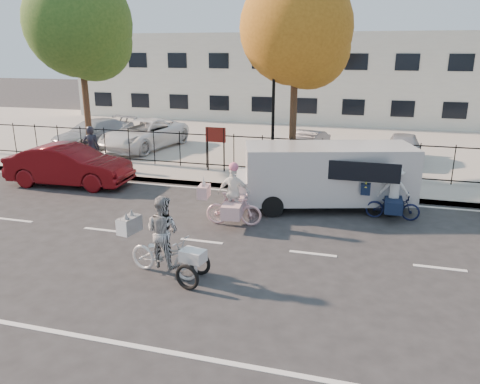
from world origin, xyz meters
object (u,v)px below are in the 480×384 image
(lamppost, at_px, (273,100))
(pedestrian, at_px, (92,148))
(unicorn_bike, at_px, (233,202))
(lot_car_a, at_px, (94,134))
(white_van, at_px, (325,173))
(lot_car_d, at_px, (403,148))
(lot_car_c, at_px, (305,145))
(lot_car_b, at_px, (144,134))
(zebra_trike, at_px, (164,245))
(bull_bike, at_px, (393,198))
(red_sedan, at_px, (69,165))

(lamppost, bearing_deg, pedestrian, -171.82)
(unicorn_bike, height_order, lot_car_a, unicorn_bike)
(white_van, bearing_deg, unicorn_bike, -151.75)
(lot_car_d, bearing_deg, lot_car_a, -172.79)
(unicorn_bike, xyz_separation_m, pedestrian, (-7.38, 4.31, 0.35))
(lot_car_c, bearing_deg, unicorn_bike, -81.44)
(white_van, bearing_deg, lot_car_a, 137.52)
(lot_car_b, bearing_deg, zebra_trike, -51.53)
(zebra_trike, height_order, pedestrian, pedestrian)
(bull_bike, bearing_deg, lot_car_b, 59.40)
(red_sedan, xyz_separation_m, lot_car_c, (7.98, 6.55, -0.03))
(white_van, height_order, pedestrian, white_van)
(lot_car_c, height_order, lot_car_d, lot_car_d)
(white_van, relative_size, lot_car_d, 1.68)
(unicorn_bike, relative_size, bull_bike, 1.08)
(bull_bike, relative_size, lot_car_a, 0.37)
(lamppost, distance_m, white_van, 4.30)
(lot_car_a, height_order, lot_car_d, lot_car_a)
(lot_car_a, bearing_deg, zebra_trike, -35.72)
(lot_car_a, relative_size, lot_car_d, 1.29)
(unicorn_bike, xyz_separation_m, red_sedan, (-7.14, 2.38, 0.07))
(bull_bike, bearing_deg, unicorn_bike, 111.42)
(unicorn_bike, bearing_deg, white_van, -51.69)
(bull_bike, xyz_separation_m, lot_car_c, (-3.66, 7.15, 0.07))
(lamppost, distance_m, pedestrian, 7.78)
(bull_bike, bearing_deg, red_sedan, 86.96)
(white_van, distance_m, lot_car_c, 6.74)
(lamppost, xyz_separation_m, lot_car_b, (-7.25, 3.31, -2.23))
(lot_car_a, distance_m, lot_car_d, 15.01)
(bull_bike, bearing_deg, pedestrian, 77.88)
(zebra_trike, height_order, white_van, white_van)
(unicorn_bike, bearing_deg, zebra_trike, 163.69)
(pedestrian, bearing_deg, white_van, 153.91)
(zebra_trike, relative_size, lot_car_d, 0.60)
(zebra_trike, relative_size, white_van, 0.36)
(unicorn_bike, relative_size, lot_car_a, 0.40)
(bull_bike, bearing_deg, lot_car_d, -5.03)
(zebra_trike, height_order, lot_car_d, zebra_trike)
(lot_car_b, bearing_deg, lot_car_c, 11.63)
(pedestrian, height_order, lot_car_d, pedestrian)
(bull_bike, relative_size, lot_car_d, 0.48)
(unicorn_bike, bearing_deg, lot_car_b, 33.28)
(unicorn_bike, height_order, lot_car_b, unicorn_bike)
(red_sedan, xyz_separation_m, lot_car_a, (-2.71, 5.97, 0.07))
(red_sedan, relative_size, lot_car_a, 0.98)
(pedestrian, height_order, lot_car_a, pedestrian)
(lot_car_d, bearing_deg, lamppost, -139.40)
(zebra_trike, xyz_separation_m, lot_car_a, (-9.25, 11.81, 0.11))
(lot_car_c, relative_size, lot_car_d, 0.97)
(bull_bike, height_order, red_sedan, bull_bike)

